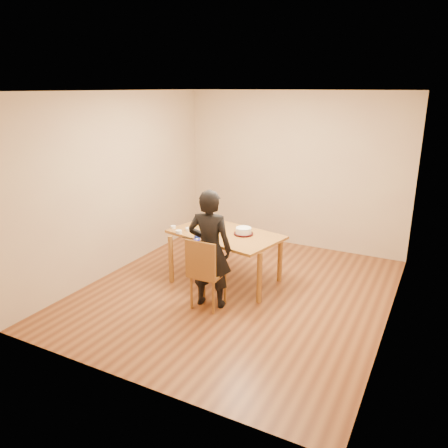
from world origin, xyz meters
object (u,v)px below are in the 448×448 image
at_px(dining_chair, 208,274).
at_px(cake, 244,231).
at_px(cake_plate, 243,234).
at_px(person, 210,249).
at_px(dining_table, 226,234).

xyz_separation_m(dining_chair, cake, (0.10, 0.84, 0.36)).
distance_m(cake_plate, cake, 0.05).
bearing_deg(person, cake, -108.64).
distance_m(dining_chair, cake, 0.91).
bearing_deg(cake, dining_table, -166.67).
relative_size(cake, person, 0.14).
distance_m(dining_chair, person, 0.33).
xyz_separation_m(dining_table, cake_plate, (0.25, 0.06, 0.03)).
height_order(cake, person, person).
bearing_deg(cake_plate, dining_chair, -97.09).
bearing_deg(cake, person, -97.49).
bearing_deg(cake, dining_chair, -97.09).
height_order(dining_table, person, person).
bearing_deg(dining_chair, cake, 82.75).
xyz_separation_m(cake_plate, cake, (-0.00, 0.00, 0.05)).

